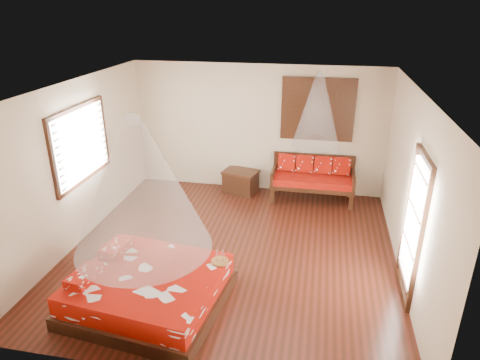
% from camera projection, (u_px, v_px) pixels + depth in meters
% --- Properties ---
extents(room, '(5.54, 5.54, 2.84)m').
position_uv_depth(room, '(232.00, 176.00, 6.86)').
color(room, black).
rests_on(room, ground).
extents(bed, '(2.23, 2.06, 0.63)m').
position_uv_depth(bed, '(148.00, 289.00, 6.02)').
color(bed, black).
rests_on(bed, floor).
extents(daybed, '(1.74, 0.78, 0.94)m').
position_uv_depth(daybed, '(313.00, 177.00, 9.14)').
color(daybed, black).
rests_on(daybed, floor).
extents(storage_chest, '(0.85, 0.71, 0.51)m').
position_uv_depth(storage_chest, '(241.00, 181.00, 9.58)').
color(storage_chest, black).
rests_on(storage_chest, floor).
extents(shutter_panel, '(1.52, 0.06, 1.32)m').
position_uv_depth(shutter_panel, '(318.00, 110.00, 8.90)').
color(shutter_panel, black).
rests_on(shutter_panel, wall_back).
extents(window_left, '(0.10, 1.74, 1.34)m').
position_uv_depth(window_left, '(81.00, 144.00, 7.41)').
color(window_left, black).
rests_on(window_left, wall_left).
extents(glazed_door, '(0.08, 1.02, 2.16)m').
position_uv_depth(glazed_door, '(413.00, 228.00, 5.97)').
color(glazed_door, black).
rests_on(glazed_door, floor).
extents(wine_tray, '(0.26, 0.26, 0.21)m').
position_uv_depth(wine_tray, '(220.00, 259.00, 6.17)').
color(wine_tray, brown).
rests_on(wine_tray, bed).
extents(mosquito_net_main, '(1.81, 1.81, 1.80)m').
position_uv_depth(mosquito_net_main, '(139.00, 185.00, 5.39)').
color(mosquito_net_main, white).
rests_on(mosquito_net_main, ceiling).
extents(mosquito_net_daybed, '(0.97, 0.97, 1.50)m').
position_uv_depth(mosquito_net_daybed, '(318.00, 110.00, 8.44)').
color(mosquito_net_daybed, white).
rests_on(mosquito_net_daybed, ceiling).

